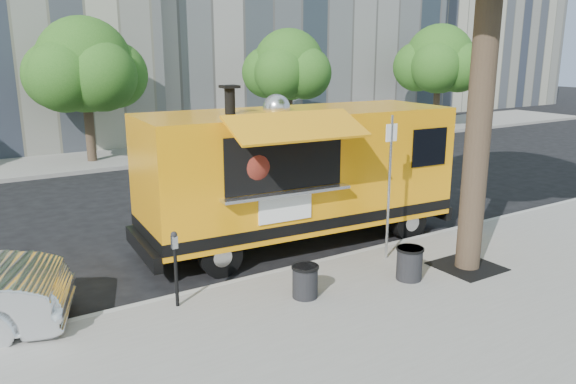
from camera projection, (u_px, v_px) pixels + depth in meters
name	position (u px, v px, depth m)	size (l,w,h in m)	color
ground	(284.00, 257.00, 12.30)	(120.00, 120.00, 0.00)	black
sidewalk	(416.00, 327.00, 9.00)	(60.00, 6.00, 0.15)	gray
curb	(308.00, 267.00, 11.52)	(60.00, 0.14, 0.16)	#999993
far_sidewalk	(112.00, 157.00, 23.33)	(60.00, 5.00, 0.15)	gray
building_right	(440.00, 4.00, 45.54)	(16.00, 12.00, 16.00)	#BCB79D
tree_well	(467.00, 267.00, 11.32)	(1.20, 1.20, 0.02)	black
far_tree_b	(84.00, 65.00, 21.23)	(3.60, 3.60, 5.50)	#33261C
far_tree_c	(289.00, 65.00, 25.68)	(3.24, 3.24, 5.21)	#33261C
far_tree_d	(439.00, 59.00, 30.99)	(3.78, 3.78, 5.64)	#33261C
sign_post	(389.00, 179.00, 11.38)	(0.28, 0.06, 3.00)	silver
parking_meter	(175.00, 260.00, 9.39)	(0.11, 0.11, 1.33)	black
food_truck	(298.00, 171.00, 12.71)	(7.55, 3.69, 3.67)	#FF9F0D
trash_bin_left	(305.00, 280.00, 9.87)	(0.49, 0.49, 0.59)	black
trash_bin_right	(409.00, 262.00, 10.63)	(0.53, 0.53, 0.63)	black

